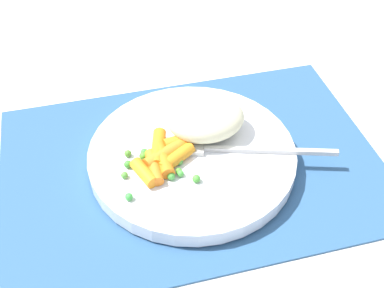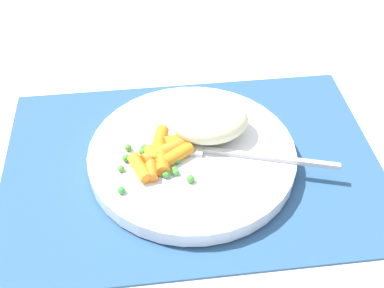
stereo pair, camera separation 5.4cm
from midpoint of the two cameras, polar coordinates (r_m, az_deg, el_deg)
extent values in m
plane|color=white|center=(0.60, -2.59, -2.55)|extent=(2.40, 2.40, 0.00)
cube|color=#2D5684|center=(0.60, -2.60, -2.35)|extent=(0.45, 0.31, 0.01)
cylinder|color=white|center=(0.59, -2.64, -1.50)|extent=(0.25, 0.25, 0.02)
ellipsoid|color=beige|center=(0.59, -1.00, 2.82)|extent=(0.09, 0.07, 0.04)
cylinder|color=orange|center=(0.56, -7.20, -2.81)|extent=(0.01, 0.05, 0.01)
cylinder|color=orange|center=(0.56, -6.10, -1.93)|extent=(0.02, 0.05, 0.02)
cylinder|color=orange|center=(0.58, -3.92, 0.22)|extent=(0.04, 0.02, 0.02)
cylinder|color=orange|center=(0.58, -6.64, -0.59)|extent=(0.03, 0.06, 0.02)
cylinder|color=orange|center=(0.56, -4.58, -1.73)|extent=(0.05, 0.04, 0.02)
cylinder|color=orange|center=(0.55, -8.40, -3.44)|extent=(0.03, 0.04, 0.01)
cylinder|color=orange|center=(0.57, -5.83, -1.28)|extent=(0.06, 0.04, 0.02)
sphere|color=green|center=(0.54, -2.36, -4.18)|extent=(0.01, 0.01, 0.01)
sphere|color=green|center=(0.55, -4.18, -3.57)|extent=(0.01, 0.01, 0.01)
sphere|color=green|center=(0.57, -10.18, -2.46)|extent=(0.01, 0.01, 0.01)
sphere|color=green|center=(0.55, -5.28, -3.87)|extent=(0.01, 0.01, 0.01)
sphere|color=green|center=(0.56, -9.20, -2.99)|extent=(0.01, 0.01, 0.01)
sphere|color=green|center=(0.58, -8.44, -1.29)|extent=(0.01, 0.01, 0.01)
sphere|color=#539E3B|center=(0.56, -10.63, -3.70)|extent=(0.01, 0.01, 0.01)
sphere|color=green|center=(0.55, -4.35, -3.28)|extent=(0.01, 0.01, 0.01)
sphere|color=green|center=(0.58, -8.23, -1.10)|extent=(0.01, 0.01, 0.01)
sphere|color=#488C2F|center=(0.57, -6.73, -1.69)|extent=(0.01, 0.01, 0.01)
sphere|color=green|center=(0.57, -7.20, -1.94)|extent=(0.01, 0.01, 0.01)
sphere|color=#4C9F3D|center=(0.56, -4.26, -2.15)|extent=(0.01, 0.01, 0.01)
sphere|color=green|center=(0.54, -10.24, -6.20)|extent=(0.01, 0.01, 0.01)
sphere|color=#508F2F|center=(0.58, -10.12, -1.21)|extent=(0.01, 0.01, 0.01)
cube|color=silver|center=(0.58, -3.58, -0.59)|extent=(0.05, 0.03, 0.01)
cube|color=silver|center=(0.58, 6.47, -0.89)|extent=(0.15, 0.05, 0.01)
camera|label=1|loc=(0.03, -92.71, -2.61)|focal=46.00mm
camera|label=2|loc=(0.03, 87.29, 2.61)|focal=46.00mm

